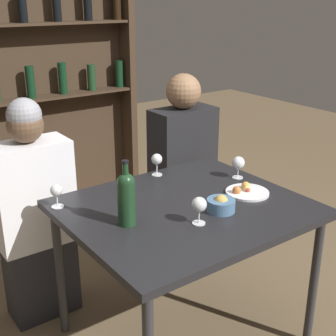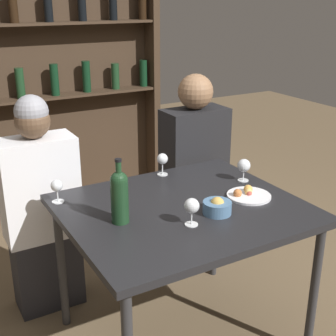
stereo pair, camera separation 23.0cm
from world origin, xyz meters
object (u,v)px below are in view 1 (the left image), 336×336
Objects in this scene: wine_glass_2 at (238,163)px; wine_glass_3 at (157,160)px; seated_person_right at (183,176)px; wine_bottle at (126,197)px; seated_person_left at (35,218)px; wine_glass_1 at (199,205)px; food_plate_0 at (246,191)px; wine_glass_0 at (56,191)px; snack_bowl at (221,204)px.

wine_glass_3 reaches higher than wine_glass_2.
wine_glass_2 is 0.59m from seated_person_right.
seated_person_left is (-0.19, 0.65, -0.31)m from wine_bottle.
wine_glass_1 is at bearing -61.56° from seated_person_left.
seated_person_right is at bearing 38.75° from wine_bottle.
wine_glass_3 is 0.53m from food_plate_0.
wine_glass_0 is 0.93× the size of wine_glass_2.
snack_bowl is 0.11× the size of seated_person_left.
wine_glass_3 is 0.57× the size of food_plate_0.
wine_glass_1 is (0.44, -0.53, 0.01)m from wine_glass_0.
snack_bowl is 0.91m from seated_person_right.
wine_glass_1 is at bearing -163.85° from food_plate_0.
seated_person_right reaches higher than wine_glass_1.
seated_person_left is (-0.98, 0.53, -0.26)m from wine_glass_2.
wine_glass_1 is at bearing -166.88° from snack_bowl.
seated_person_left reaches higher than wine_glass_1.
snack_bowl is at bearing 13.12° from wine_glass_1.
snack_bowl is (0.17, 0.04, -0.05)m from wine_glass_1.
snack_bowl is at bearing -92.23° from wine_glass_3.
food_plate_0 is (0.22, -0.48, -0.08)m from wine_glass_3.
wine_glass_3 is at bearing 72.65° from wine_glass_1.
wine_glass_0 is 0.63m from wine_glass_3.
seated_person_left reaches higher than wine_glass_2.
wine_bottle is 2.57× the size of wine_glass_0.
wine_bottle is at bearing 144.99° from wine_glass_1.
snack_bowl is (-0.25, -0.08, 0.02)m from food_plate_0.
wine_glass_2 is at bearing 29.76° from wine_glass_1.
wine_bottle is at bearing -141.25° from seated_person_right.
food_plate_0 is 1.13m from seated_person_left.
wine_bottle is 0.23× the size of seated_person_right.
wine_bottle reaches higher than wine_glass_1.
wine_glass_2 is at bearing 8.58° from wine_bottle.
wine_glass_1 is at bearing -123.52° from seated_person_right.
wine_glass_3 is at bearing 43.03° from wine_bottle.
snack_bowl is (-0.02, -0.56, -0.06)m from wine_glass_3.
seated_person_left is at bearing 151.38° from wine_glass_2.
wine_glass_2 is 0.23m from food_plate_0.
wine_glass_1 reaches higher than wine_glass_2.
wine_glass_0 is 0.87× the size of snack_bowl.
food_plate_0 is at bearing -25.82° from wine_glass_0.
wine_glass_1 reaches higher than wine_glass_3.
wine_glass_2 is 0.56× the size of food_plate_0.
seated_person_right reaches higher than wine_glass_0.
wine_glass_3 is 0.73m from seated_person_left.
wine_glass_3 is 0.10× the size of seated_person_left.
seated_person_right reaches higher than food_plate_0.
food_plate_0 is (-0.11, -0.18, -0.07)m from wine_glass_2.
wine_bottle is at bearing -171.42° from wine_glass_2.
food_plate_0 is at bearing -5.37° from wine_bottle.
wine_glass_2 is 0.45m from wine_glass_3.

